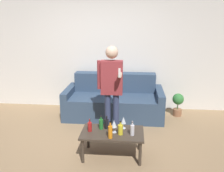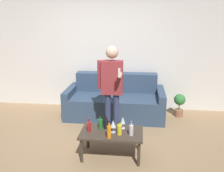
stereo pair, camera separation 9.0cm
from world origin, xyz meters
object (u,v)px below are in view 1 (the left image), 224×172
at_px(coffee_table, 112,135).
at_px(person_standing_front, 112,84).
at_px(couch, 114,101).
at_px(bottle_orange, 132,130).

distance_m(coffee_table, person_standing_front, 0.92).
bearing_deg(person_standing_front, coffee_table, -83.70).
xyz_separation_m(couch, coffee_table, (0.11, -1.62, 0.04)).
height_order(couch, coffee_table, couch).
bearing_deg(person_standing_front, bottle_orange, -64.38).
relative_size(coffee_table, person_standing_front, 0.58).
bearing_deg(coffee_table, bottle_orange, -14.79).
distance_m(coffee_table, bottle_orange, 0.33).
xyz_separation_m(couch, bottle_orange, (0.40, -1.70, 0.17)).
relative_size(couch, coffee_table, 2.20).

